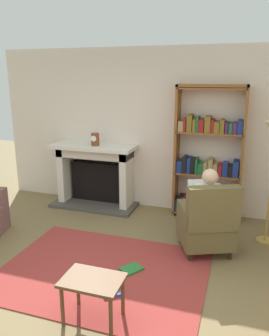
% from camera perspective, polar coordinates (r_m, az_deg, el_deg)
% --- Properties ---
extents(ground, '(14.00, 14.00, 0.00)m').
position_cam_1_polar(ground, '(3.93, -7.25, -19.42)').
color(ground, olive).
extents(back_wall, '(5.60, 0.10, 2.70)m').
position_cam_1_polar(back_wall, '(5.70, 3.28, 6.41)').
color(back_wall, beige).
rests_on(back_wall, ground).
extents(area_rug, '(2.40, 1.80, 0.01)m').
position_cam_1_polar(area_rug, '(4.15, -5.42, -17.16)').
color(area_rug, '#98332E').
rests_on(area_rug, ground).
extents(fireplace, '(1.49, 0.64, 1.10)m').
position_cam_1_polar(fireplace, '(5.96, -6.57, -0.84)').
color(fireplace, '#4C4742').
rests_on(fireplace, ground).
extents(mantel_clock, '(0.14, 0.14, 0.21)m').
position_cam_1_polar(mantel_clock, '(5.71, -6.72, 4.87)').
color(mantel_clock, brown).
rests_on(mantel_clock, fireplace).
extents(bookshelf, '(1.06, 0.32, 2.12)m').
position_cam_1_polar(bookshelf, '(5.40, 12.35, 1.63)').
color(bookshelf, brown).
rests_on(bookshelf, ground).
extents(armchair_reading, '(0.83, 0.82, 0.97)m').
position_cam_1_polar(armchair_reading, '(4.42, 12.35, -9.17)').
color(armchair_reading, '#331E14').
rests_on(armchair_reading, ground).
extents(seated_reader, '(0.51, 0.60, 1.14)m').
position_cam_1_polar(seated_reader, '(4.45, 12.03, -6.25)').
color(seated_reader, white).
rests_on(seated_reader, ground).
extents(side_table, '(0.56, 0.39, 0.44)m').
position_cam_1_polar(side_table, '(3.28, -7.13, -19.23)').
color(side_table, brown).
rests_on(side_table, ground).
extents(scattered_books, '(0.37, 0.76, 0.04)m').
position_cam_1_polar(scattered_books, '(3.95, -2.43, -18.54)').
color(scattered_books, '#267233').
rests_on(scattered_books, area_rug).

